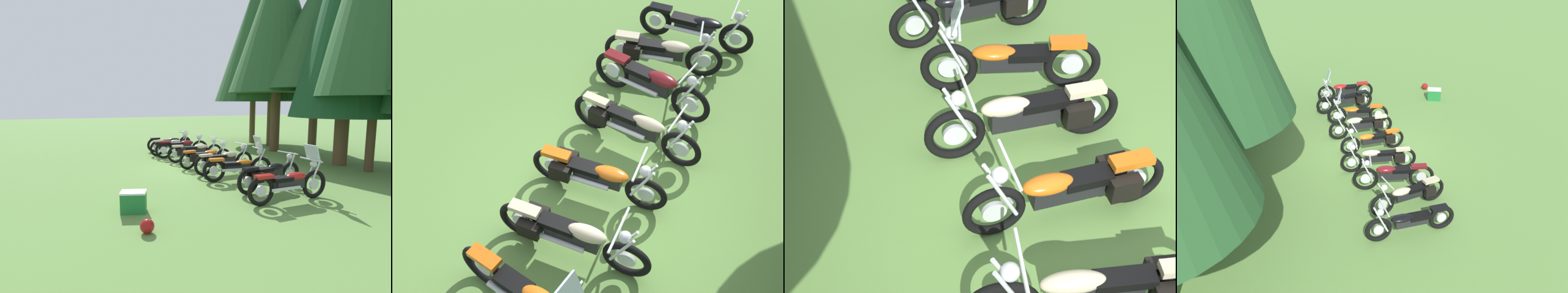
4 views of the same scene
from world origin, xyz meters
TOP-DOWN VIEW (x-y plane):
  - ground_plane at (0.00, 0.00)m, footprint 80.00×80.00m
  - motorcycle_0 at (-4.37, -0.07)m, footprint 0.72×2.34m
  - motorcycle_1 at (-3.27, -0.39)m, footprint 0.89×2.22m
  - motorcycle_2 at (-2.30, -0.17)m, footprint 0.64×2.34m
  - motorcycle_3 at (-1.22, -0.05)m, footprint 0.69×2.35m
  - motorcycle_4 at (-0.00, -0.13)m, footprint 0.69×2.18m
  - motorcycle_5 at (1.12, 0.05)m, footprint 0.74×2.30m

SIDE VIEW (x-z plane):
  - ground_plane at x=0.00m, z-range 0.00..0.00m
  - motorcycle_0 at x=-4.37m, z-range -0.07..0.92m
  - motorcycle_4 at x=0.00m, z-range -0.07..0.92m
  - motorcycle_1 at x=-3.27m, z-range -0.06..0.94m
  - motorcycle_3 at x=-1.22m, z-range -0.05..0.94m
  - motorcycle_5 at x=1.12m, z-range -0.05..0.95m
  - motorcycle_2 at x=-2.30m, z-range -0.04..0.99m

